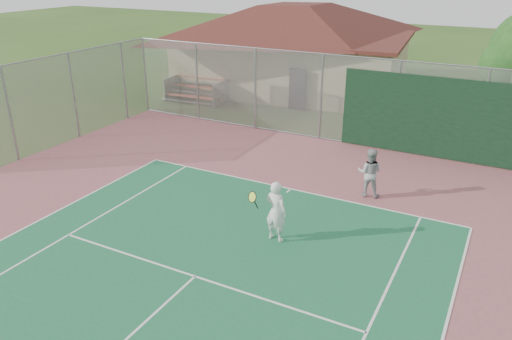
{
  "coord_description": "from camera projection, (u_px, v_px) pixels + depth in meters",
  "views": [
    {
      "loc": [
        5.84,
        -1.61,
        6.88
      ],
      "look_at": [
        -0.39,
        10.22,
        1.23
      ],
      "focal_mm": 35.0,
      "sensor_mm": 36.0,
      "label": 1
    }
  ],
  "objects": [
    {
      "name": "back_fence",
      "position": [
        398.0,
        110.0,
        18.78
      ],
      "size": [
        20.08,
        0.11,
        3.53
      ],
      "color": "gray",
      "rests_on": "ground"
    },
    {
      "name": "player_white_front",
      "position": [
        276.0,
        212.0,
        12.95
      ],
      "size": [
        1.07,
        0.72,
        1.67
      ],
      "rotation": [
        0.0,
        0.0,
        2.99
      ],
      "color": "white",
      "rests_on": "ground"
    },
    {
      "name": "bleachers",
      "position": [
        197.0,
        89.0,
        26.08
      ],
      "size": [
        3.23,
        2.07,
        1.18
      ],
      "rotation": [
        0.0,
        0.0,
        0.07
      ],
      "color": "#B84A2A",
      "rests_on": "ground"
    },
    {
      "name": "player_grey_back",
      "position": [
        369.0,
        173.0,
        15.45
      ],
      "size": [
        0.84,
        0.7,
        1.56
      ],
      "rotation": [
        0.0,
        0.0,
        3.3
      ],
      "color": "#9D9FA2",
      "rests_on": "ground"
    },
    {
      "name": "clubhouse",
      "position": [
        294.0,
        39.0,
        27.76
      ],
      "size": [
        13.73,
        9.94,
        5.55
      ],
      "rotation": [
        0.0,
        0.0,
        0.11
      ],
      "color": "tan",
      "rests_on": "ground"
    },
    {
      "name": "side_fence_left",
      "position": [
        74.0,
        96.0,
        20.3
      ],
      "size": [
        0.08,
        9.0,
        3.5
      ],
      "color": "gray",
      "rests_on": "ground"
    }
  ]
}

